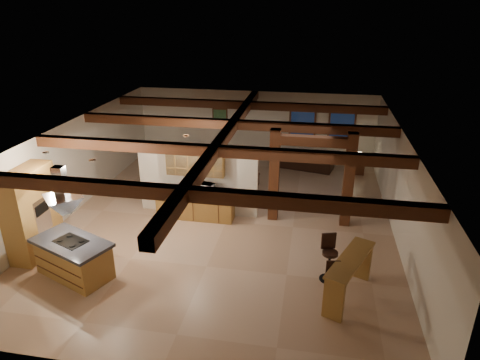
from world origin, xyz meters
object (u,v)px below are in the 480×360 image
object	(u,v)px
dining_table	(227,179)
bar_counter	(349,271)
sofa	(304,160)
kitchen_island	(74,258)

from	to	relation	value
dining_table	bar_counter	world-z (taller)	bar_counter
dining_table	bar_counter	size ratio (longest dim) A/B	0.98
sofa	bar_counter	bearing A→B (deg)	111.92
kitchen_island	dining_table	xyz separation A→B (m)	(2.62, 5.95, -0.14)
kitchen_island	sofa	bearing A→B (deg)	58.09
kitchen_island	bar_counter	world-z (taller)	bar_counter
sofa	dining_table	bearing A→B (deg)	56.59
kitchen_island	sofa	xyz separation A→B (m)	(5.31, 8.52, -0.15)
sofa	bar_counter	distance (m)	8.32
kitchen_island	sofa	distance (m)	10.04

